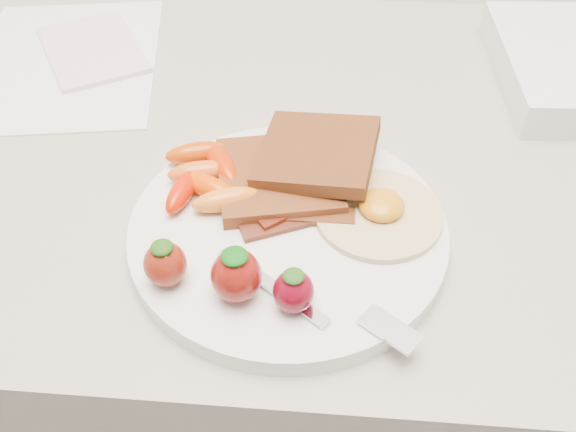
{
  "coord_description": "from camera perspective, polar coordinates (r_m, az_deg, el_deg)",
  "views": [
    {
      "loc": [
        0.04,
        1.19,
        1.31
      ],
      "look_at": [
        0.01,
        1.56,
        0.93
      ],
      "focal_mm": 40.0,
      "sensor_mm": 36.0,
      "label": 1
    }
  ],
  "objects": [
    {
      "name": "toast_upper",
      "position": [
        0.58,
        2.59,
        5.65
      ],
      "size": [
        0.12,
        0.12,
        0.02
      ],
      "primitive_type": "cube",
      "rotation": [
        0.0,
        -0.1,
        -0.15
      ],
      "color": "#44250C",
      "rests_on": "toast_lower"
    },
    {
      "name": "plate",
      "position": [
        0.55,
        -0.0,
        -1.39
      ],
      "size": [
        0.27,
        0.27,
        0.02
      ],
      "primitive_type": "cylinder",
      "color": "white",
      "rests_on": "counter"
    },
    {
      "name": "fried_egg",
      "position": [
        0.55,
        8.11,
        0.43
      ],
      "size": [
        0.13,
        0.13,
        0.02
      ],
      "color": "#EDE7C7",
      "rests_on": "plate"
    },
    {
      "name": "fork",
      "position": [
        0.48,
        3.21,
        -7.91
      ],
      "size": [
        0.16,
        0.09,
        0.0
      ],
      "color": "silver",
      "rests_on": "plate"
    },
    {
      "name": "paper_sheet",
      "position": [
        0.81,
        -19.05,
        12.87
      ],
      "size": [
        0.25,
        0.3,
        0.0
      ],
      "primitive_type": "cube",
      "rotation": [
        0.0,
        0.0,
        0.16
      ],
      "color": "white",
      "rests_on": "counter"
    },
    {
      "name": "baby_carrots",
      "position": [
        0.57,
        -7.23,
        3.46
      ],
      "size": [
        0.1,
        0.1,
        0.02
      ],
      "color": "#DB5A17",
      "rests_on": "plate"
    },
    {
      "name": "counter",
      "position": [
        1.0,
        -0.08,
        -13.56
      ],
      "size": [
        2.0,
        0.6,
        0.9
      ],
      "primitive_type": "cube",
      "color": "gray",
      "rests_on": "ground"
    },
    {
      "name": "strawberries",
      "position": [
        0.48,
        -5.34,
        -5.26
      ],
      "size": [
        0.13,
        0.05,
        0.05
      ],
      "color": "maroon",
      "rests_on": "plate"
    },
    {
      "name": "toast_lower",
      "position": [
        0.57,
        -0.85,
        3.48
      ],
      "size": [
        0.13,
        0.13,
        0.01
      ],
      "primitive_type": "cube",
      "rotation": [
        0.0,
        0.0,
        0.21
      ],
      "color": "#50220F",
      "rests_on": "plate"
    },
    {
      "name": "bacon_strips",
      "position": [
        0.54,
        0.87,
        0.25
      ],
      "size": [
        0.1,
        0.08,
        0.01
      ],
      "color": "black",
      "rests_on": "plate"
    },
    {
      "name": "notepad",
      "position": [
        0.82,
        -16.97,
        13.99
      ],
      "size": [
        0.16,
        0.18,
        0.01
      ],
      "primitive_type": "cube",
      "rotation": [
        0.0,
        0.0,
        0.53
      ],
      "color": "beige",
      "rests_on": "paper_sheet"
    }
  ]
}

